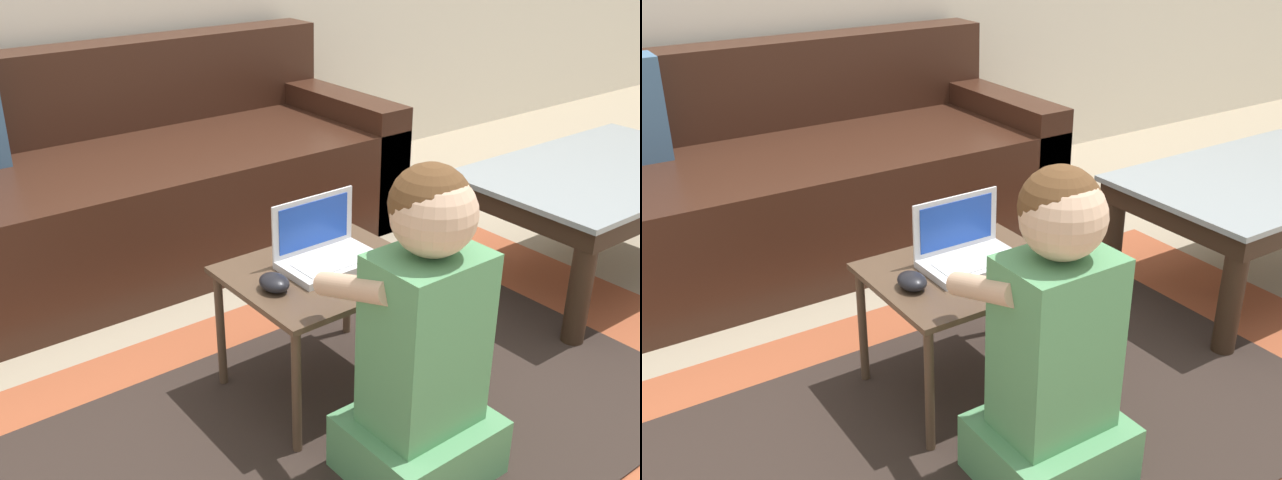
{
  "view_description": "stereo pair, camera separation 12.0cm",
  "coord_description": "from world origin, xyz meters",
  "views": [
    {
      "loc": [
        -1.11,
        -1.2,
        1.26
      ],
      "look_at": [
        -0.02,
        0.24,
        0.43
      ],
      "focal_mm": 42.0,
      "sensor_mm": 36.0,
      "label": 1
    },
    {
      "loc": [
        -1.01,
        -1.27,
        1.26
      ],
      "look_at": [
        -0.02,
        0.24,
        0.43
      ],
      "focal_mm": 42.0,
      "sensor_mm": 36.0,
      "label": 2
    }
  ],
  "objects": [
    {
      "name": "person_seated",
      "position": [
        -0.08,
        -0.21,
        0.36
      ],
      "size": [
        0.33,
        0.37,
        0.78
      ],
      "color": "#518E5B",
      "rests_on": "ground_plane"
    },
    {
      "name": "laptop_desk",
      "position": [
        -0.04,
        0.19,
        0.33
      ],
      "size": [
        0.5,
        0.41,
        0.37
      ],
      "color": "#4C3828",
      "rests_on": "ground_plane"
    },
    {
      "name": "couch",
      "position": [
        -0.07,
        1.33,
        0.27
      ],
      "size": [
        1.95,
        0.83,
        0.78
      ],
      "color": "#381E14",
      "rests_on": "ground_plane"
    },
    {
      "name": "laptop",
      "position": [
        -0.02,
        0.21,
        0.4
      ],
      "size": [
        0.26,
        0.16,
        0.17
      ],
      "color": "silver",
      "rests_on": "laptop_desk"
    },
    {
      "name": "ground_plane",
      "position": [
        0.0,
        0.0,
        0.0
      ],
      "size": [
        16.0,
        16.0,
        0.0
      ],
      "primitive_type": "plane",
      "color": "gray"
    },
    {
      "name": "area_rug",
      "position": [
        -0.04,
        -0.01,
        0.0
      ],
      "size": [
        2.38,
        1.45,
        0.01
      ],
      "color": "#9E4C2D",
      "rests_on": "ground_plane"
    },
    {
      "name": "computer_mouse",
      "position": [
        -0.21,
        0.18,
        0.39
      ],
      "size": [
        0.07,
        0.09,
        0.04
      ],
      "color": "black",
      "rests_on": "laptop_desk"
    },
    {
      "name": "coffee_table",
      "position": [
        1.15,
        0.15,
        0.35
      ],
      "size": [
        0.99,
        0.61,
        0.42
      ],
      "color": "gray",
      "rests_on": "ground_plane"
    }
  ]
}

